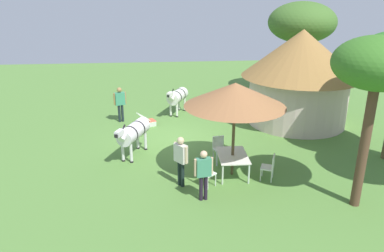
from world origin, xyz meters
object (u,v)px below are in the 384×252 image
Objects in this scene: zebra_by_umbrella at (133,132)px; acacia_tree_behind_hut at (378,66)px; patio_dining_table at (233,157)px; guest_beside_umbrella at (181,157)px; thatched_hut at (300,74)px; shade_umbrella at (235,95)px; patio_chair_near_hut at (206,172)px; striped_lounge_chair at (147,120)px; standing_watcher at (120,101)px; patio_chair_west_end at (219,146)px; guest_behind_table at (204,171)px; zebra_nearest_camera at (177,97)px; patio_chair_east_end at (270,166)px; acacia_tree_far_lawn at (302,22)px.

zebra_by_umbrella is 8.54m from acacia_tree_behind_hut.
guest_beside_umbrella is (0.63, -1.81, 0.36)m from patio_dining_table.
thatched_hut reaches higher than shade_umbrella.
zebra_by_umbrella reaches higher than patio_chair_near_hut.
shade_umbrella is at bearing 7.46° from striped_lounge_chair.
striped_lounge_chair is at bearing -149.74° from shade_umbrella.
striped_lounge_chair is (0.69, 1.26, -0.77)m from standing_watcher.
patio_chair_west_end is 3.01m from guest_behind_table.
guest_behind_table is (1.57, -1.20, -1.89)m from shade_umbrella.
shade_umbrella is 2.66m from guest_beside_umbrella.
zebra_nearest_camera is at bearing 140.51° from guest_beside_umbrella.
guest_beside_umbrella is (1.88, -1.55, 0.51)m from patio_chair_west_end.
zebra_nearest_camera is (-5.60, -1.26, 0.40)m from patio_chair_west_end.
patio_chair_near_hut is at bearing -111.45° from guest_behind_table.
patio_chair_east_end is 7.86m from zebra_nearest_camera.
zebra_nearest_camera is 5.37m from zebra_by_umbrella.
guest_behind_table is at bearing 117.53° from zebra_nearest_camera.
patio_dining_table is 1.95m from guest_beside_umbrella.
patio_chair_near_hut is at bearing 119.07° from zebra_nearest_camera.
thatched_hut is at bearing 141.17° from patio_dining_table.
zebra_nearest_camera is at bearing -87.88° from zebra_by_umbrella.
zebra_by_umbrella is at bearing -48.39° from acacia_tree_far_lawn.
patio_chair_east_end and patio_chair_west_end have the same top height.
patio_dining_table is (5.08, -4.09, -1.72)m from thatched_hut.
patio_chair_west_end is at bearing -168.15° from shade_umbrella.
thatched_hut is 6.00× the size of patio_chair_west_end.
patio_chair_west_end is at bearing -168.15° from patio_dining_table.
zebra_nearest_camera is (-7.37, -2.70, 0.40)m from patio_chair_east_end.
patio_chair_east_end is 3.03m from guest_beside_umbrella.
patio_chair_near_hut is 0.55× the size of guest_behind_table.
patio_chair_east_end is at bearing 176.39° from zebra_by_umbrella.
acacia_tree_far_lawn reaches higher than standing_watcher.
thatched_hut is 7.99m from patio_chair_near_hut.
acacia_tree_behind_hut is at bearing 123.58° from patio_chair_west_end.
guest_beside_umbrella is at bearing -70.96° from patio_dining_table.
acacia_tree_behind_hut is (2.25, 3.29, 3.51)m from patio_dining_table.
acacia_tree_far_lawn is at bearing 96.23° from striped_lounge_chair.
standing_watcher reaches higher than guest_behind_table.
patio_chair_west_end is 0.53× the size of standing_watcher.
patio_chair_east_end is 0.17× the size of acacia_tree_far_lawn.
acacia_tree_far_lawn is (-8.97, 6.21, 3.72)m from patio_chair_west_end.
shade_umbrella is 7.29m from zebra_nearest_camera.
zebra_by_umbrella is (-2.63, -2.45, 0.44)m from patio_chair_near_hut.
standing_watcher is (-7.48, -3.11, 0.04)m from guest_behind_table.
shade_umbrella is 3.71× the size of patio_chair_near_hut.
zebra_nearest_camera is at bearing -89.18° from patio_chair_west_end.
guest_beside_umbrella is at bearing 113.06° from zebra_nearest_camera.
standing_watcher reaches higher than striped_lounge_chair.
patio_chair_near_hut is 7.47m from standing_watcher.
standing_watcher is at bearing -76.45° from guest_behind_table.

